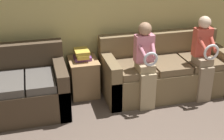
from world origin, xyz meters
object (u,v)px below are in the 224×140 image
object	(u,v)px
side_shelf	(84,76)
book_stack	(82,55)
couch_side	(11,91)
child_right_seated	(204,54)
child_left_seated	(146,61)
couch_main	(164,72)

from	to	relation	value
side_shelf	book_stack	xyz separation A→B (m)	(-0.01, 0.01, 0.37)
couch_side	child_right_seated	xyz separation A→B (m)	(2.80, -0.30, 0.39)
couch_side	book_stack	size ratio (longest dim) A/B	5.11
child_left_seated	couch_side	bearing A→B (deg)	170.96
side_shelf	book_stack	size ratio (longest dim) A/B	1.94
side_shelf	book_stack	distance (m)	0.37
child_left_seated	side_shelf	size ratio (longest dim) A/B	2.13
child_left_seated	side_shelf	distance (m)	1.07
couch_side	child_left_seated	size ratio (longest dim) A/B	1.24
child_left_seated	side_shelf	world-z (taller)	child_left_seated
couch_main	side_shelf	world-z (taller)	couch_main
side_shelf	couch_main	bearing A→B (deg)	-10.10
couch_main	couch_side	distance (m)	2.35
couch_main	book_stack	world-z (taller)	couch_main
couch_side	child_left_seated	world-z (taller)	child_left_seated
couch_side	book_stack	xyz separation A→B (m)	(1.07, 0.28, 0.34)
couch_main	child_left_seated	bearing A→B (deg)	-142.98
couch_main	couch_side	xyz separation A→B (m)	(-2.35, -0.05, -0.00)
child_right_seated	couch_main	bearing A→B (deg)	142.92
couch_main	child_left_seated	xyz separation A→B (m)	(-0.46, -0.35, 0.37)
couch_side	book_stack	bearing A→B (deg)	14.47
couch_main	child_right_seated	bearing A→B (deg)	-37.08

